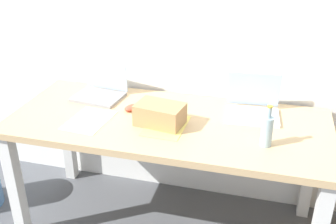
{
  "coord_description": "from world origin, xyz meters",
  "views": [
    {
      "loc": [
        0.51,
        -1.95,
        1.81
      ],
      "look_at": [
        0.0,
        0.0,
        0.81
      ],
      "focal_mm": 42.95,
      "sensor_mm": 36.0,
      "label": 1
    }
  ],
  "objects_px": {
    "laptop_right": "(253,106)",
    "cardboard_box": "(160,114)",
    "desk": "(168,135)",
    "laptop_left": "(101,90)",
    "beer_bottle": "(267,130)",
    "computer_mouse": "(132,108)"
  },
  "relations": [
    {
      "from": "desk",
      "to": "laptop_left",
      "type": "xyz_separation_m",
      "value": [
        -0.5,
        0.21,
        0.14
      ]
    },
    {
      "from": "desk",
      "to": "laptop_left",
      "type": "height_order",
      "value": "laptop_left"
    },
    {
      "from": "cardboard_box",
      "to": "computer_mouse",
      "type": "bearing_deg",
      "value": 149.22
    },
    {
      "from": "beer_bottle",
      "to": "laptop_left",
      "type": "bearing_deg",
      "value": 161.4
    },
    {
      "from": "laptop_right",
      "to": "cardboard_box",
      "type": "relative_size",
      "value": 1.25
    },
    {
      "from": "laptop_left",
      "to": "laptop_right",
      "type": "distance_m",
      "value": 0.95
    },
    {
      "from": "computer_mouse",
      "to": "cardboard_box",
      "type": "distance_m",
      "value": 0.25
    },
    {
      "from": "desk",
      "to": "cardboard_box",
      "type": "xyz_separation_m",
      "value": [
        -0.03,
        -0.06,
        0.16
      ]
    },
    {
      "from": "laptop_right",
      "to": "cardboard_box",
      "type": "height_order",
      "value": "laptop_right"
    },
    {
      "from": "laptop_left",
      "to": "laptop_right",
      "type": "relative_size",
      "value": 0.99
    },
    {
      "from": "desk",
      "to": "computer_mouse",
      "type": "height_order",
      "value": "computer_mouse"
    },
    {
      "from": "laptop_right",
      "to": "beer_bottle",
      "type": "relative_size",
      "value": 1.45
    },
    {
      "from": "laptop_left",
      "to": "beer_bottle",
      "type": "bearing_deg",
      "value": -18.6
    },
    {
      "from": "beer_bottle",
      "to": "cardboard_box",
      "type": "xyz_separation_m",
      "value": [
        -0.58,
        0.08,
        -0.03
      ]
    },
    {
      "from": "desk",
      "to": "laptop_right",
      "type": "xyz_separation_m",
      "value": [
        0.45,
        0.2,
        0.15
      ]
    },
    {
      "from": "beer_bottle",
      "to": "cardboard_box",
      "type": "relative_size",
      "value": 0.86
    },
    {
      "from": "laptop_left",
      "to": "computer_mouse",
      "type": "height_order",
      "value": "laptop_left"
    },
    {
      "from": "beer_bottle",
      "to": "cardboard_box",
      "type": "distance_m",
      "value": 0.58
    },
    {
      "from": "desk",
      "to": "computer_mouse",
      "type": "distance_m",
      "value": 0.27
    },
    {
      "from": "laptop_right",
      "to": "computer_mouse",
      "type": "xyz_separation_m",
      "value": [
        -0.69,
        -0.13,
        -0.03
      ]
    },
    {
      "from": "laptop_right",
      "to": "computer_mouse",
      "type": "relative_size",
      "value": 3.2
    },
    {
      "from": "laptop_right",
      "to": "beer_bottle",
      "type": "xyz_separation_m",
      "value": [
        0.09,
        -0.34,
        0.04
      ]
    }
  ]
}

